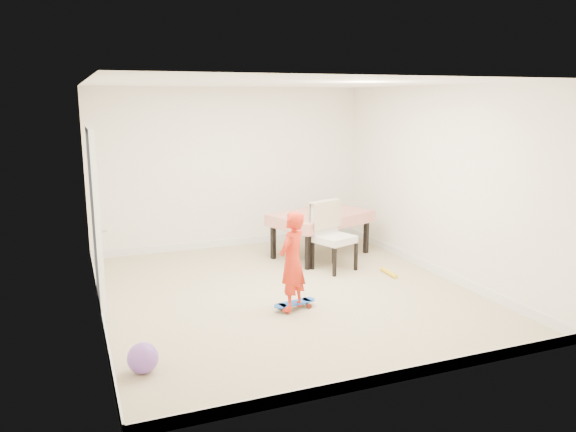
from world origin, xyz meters
name	(u,v)px	position (x,y,z in m)	size (l,w,h in m)	color
ground	(286,293)	(0.00, 0.00, 0.00)	(5.00, 5.00, 0.00)	tan
ceiling	(286,85)	(0.00, 0.00, 2.58)	(4.50, 5.00, 0.04)	white
wall_back	(231,169)	(0.00, 2.48, 1.30)	(4.50, 0.04, 2.60)	white
wall_front	(396,238)	(0.00, -2.48, 1.30)	(4.50, 0.04, 2.60)	white
wall_left	(95,204)	(-2.23, 0.00, 1.30)	(0.04, 5.00, 2.60)	white
wall_right	(438,182)	(2.23, 0.00, 1.30)	(0.04, 5.00, 2.60)	white
door	(96,223)	(-2.22, 0.30, 1.02)	(0.10, 0.94, 2.11)	white
baseboard_back	(232,242)	(0.00, 2.49, 0.06)	(4.50, 0.02, 0.12)	white
baseboard_front	(391,377)	(0.00, -2.49, 0.06)	(4.50, 0.02, 0.12)	white
baseboard_left	(102,312)	(-2.24, 0.00, 0.06)	(0.02, 5.00, 0.12)	white
baseboard_right	(434,269)	(2.24, 0.00, 0.06)	(0.02, 5.00, 0.12)	white
dining_table	(321,234)	(1.12, 1.39, 0.35)	(1.49, 0.94, 0.69)	#AC0919
dining_chair	(335,237)	(0.99, 0.65, 0.49)	(0.54, 0.62, 0.99)	beige
skateboard	(295,305)	(-0.12, -0.56, 0.04)	(0.54, 0.20, 0.08)	blue
child	(292,264)	(-0.18, -0.63, 0.57)	(0.42, 0.27, 1.15)	red
balloon	(143,358)	(-1.98, -1.50, 0.14)	(0.28, 0.28, 0.28)	purple
foam_toy	(389,273)	(1.60, 0.15, 0.03)	(0.06, 0.06, 0.40)	yellow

